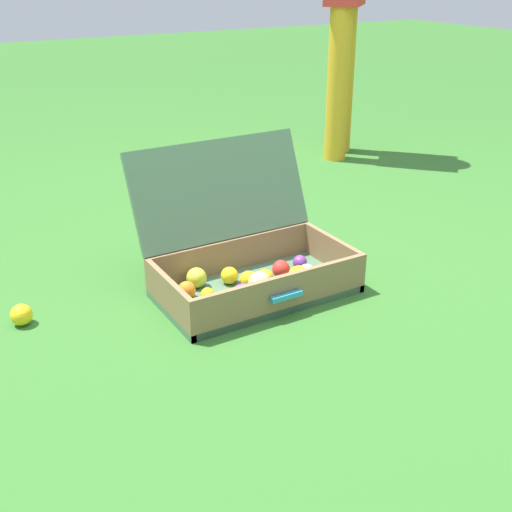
{
  "coord_description": "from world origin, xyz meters",
  "views": [
    {
      "loc": [
        -1.05,
        -1.59,
        1.02
      ],
      "look_at": [
        -0.06,
        0.07,
        0.14
      ],
      "focal_mm": 45.63,
      "sensor_mm": 36.0,
      "label": 1
    }
  ],
  "objects": [
    {
      "name": "ground_plane",
      "position": [
        0.0,
        0.0,
        0.0
      ],
      "size": [
        16.0,
        16.0,
        0.0
      ],
      "primitive_type": "plane",
      "color": "#336B28"
    },
    {
      "name": "open_suitcase",
      "position": [
        -0.07,
        0.12,
        0.1
      ],
      "size": [
        0.64,
        0.51,
        0.46
      ],
      "color": "#4C7051",
      "rests_on": "ground"
    },
    {
      "name": "stray_ball_on_grass",
      "position": [
        -0.78,
        0.26,
        0.03
      ],
      "size": [
        0.07,
        0.07,
        0.07
      ],
      "primitive_type": "sphere",
      "color": "yellow",
      "rests_on": "ground"
    }
  ]
}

